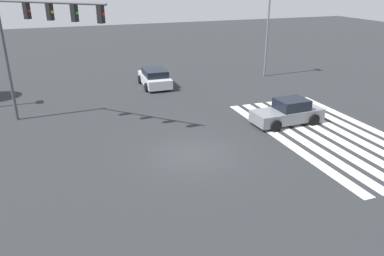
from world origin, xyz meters
The scene contains 6 objects.
ground_plane centered at (0.00, 0.00, 0.00)m, with size 114.48×114.48×0.00m, color #2B2D30.
crosswalk_markings centered at (0.00, -8.19, 0.00)m, with size 12.41×6.30×0.01m.
traffic_signal_mast centered at (6.55, 6.55, 5.55)m, with size 5.44×5.44×7.30m.
car_1 centered at (13.01, -1.56, 0.70)m, with size 4.20×2.23×1.43m.
car_2 centered at (2.15, -6.96, 0.68)m, with size 2.05×4.38×1.51m.
street_light_pole_b centered at (12.97, -11.69, 4.95)m, with size 0.80×0.36×8.31m.
Camera 1 is at (-15.79, 5.79, 8.23)m, focal length 35.00 mm.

